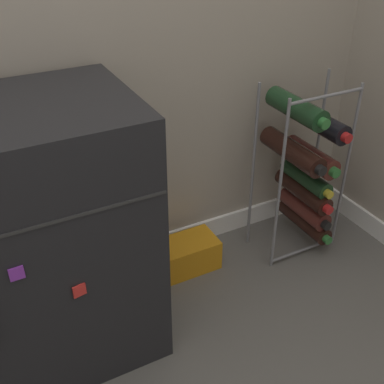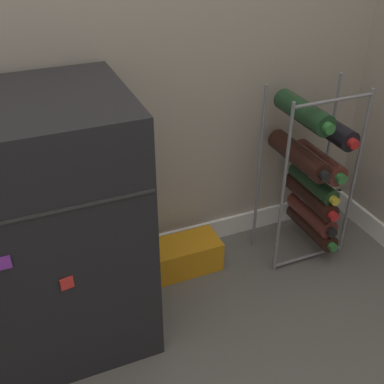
{
  "view_description": "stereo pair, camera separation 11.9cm",
  "coord_description": "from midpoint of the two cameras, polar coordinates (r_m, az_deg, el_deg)",
  "views": [
    {
      "loc": [
        -0.47,
        -0.81,
        1.3
      ],
      "look_at": [
        0.17,
        0.42,
        0.42
      ],
      "focal_mm": 45.0,
      "sensor_mm": 36.0,
      "label": 1
    },
    {
      "loc": [
        -0.36,
        -0.86,
        1.3
      ],
      "look_at": [
        0.17,
        0.42,
        0.42
      ],
      "focal_mm": 45.0,
      "sensor_mm": 36.0,
      "label": 2
    }
  ],
  "objects": [
    {
      "name": "wine_rack",
      "position": [
        1.93,
        15.73,
        2.29
      ],
      "size": [
        0.33,
        0.33,
        0.72
      ],
      "color": "slate",
      "rests_on": "ground_plane"
    },
    {
      "name": "mini_fridge",
      "position": [
        1.51,
        -14.73,
        -4.49
      ],
      "size": [
        0.56,
        0.5,
        0.84
      ],
      "color": "black",
      "rests_on": "ground_plane"
    },
    {
      "name": "soda_box",
      "position": [
        1.93,
        0.88,
        -7.56
      ],
      "size": [
        0.28,
        0.15,
        0.13
      ],
      "color": "orange",
      "rests_on": "ground_plane"
    }
  ]
}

